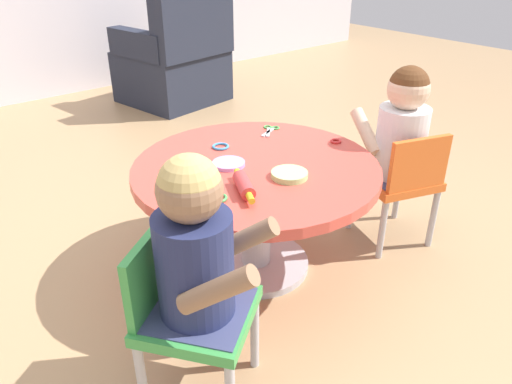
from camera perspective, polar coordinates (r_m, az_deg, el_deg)
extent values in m
plane|color=tan|center=(2.11, 0.00, -8.52)|extent=(10.00, 10.00, 0.00)
cylinder|color=silver|center=(2.10, 0.00, -8.19)|extent=(0.44, 0.44, 0.03)
cylinder|color=silver|center=(1.99, 0.00, -3.51)|extent=(0.12, 0.12, 0.43)
cylinder|color=#D84C3F|center=(1.87, 0.00, 2.64)|extent=(0.94, 0.94, 0.04)
cylinder|color=#B7B7BC|center=(1.61, -0.15, -15.97)|extent=(0.03, 0.03, 0.28)
cylinder|color=#B7B7BC|center=(1.51, -13.08, -20.51)|extent=(0.03, 0.03, 0.28)
cylinder|color=#B7B7BC|center=(1.67, -9.07, -14.23)|extent=(0.03, 0.03, 0.28)
cube|color=green|center=(1.44, -6.67, -13.94)|extent=(0.42, 0.42, 0.04)
cube|color=green|center=(1.41, -12.19, -8.93)|extent=(0.23, 0.18, 0.22)
cube|color=#3F4772|center=(1.44, -6.68, -13.88)|extent=(0.37, 0.38, 0.04)
cylinder|color=navy|center=(1.33, -7.08, -8.43)|extent=(0.21, 0.21, 0.30)
sphere|color=#997051|center=(1.21, -7.71, 0.21)|extent=(0.17, 0.17, 0.17)
sphere|color=tan|center=(1.21, -7.75, 0.75)|extent=(0.16, 0.16, 0.16)
cylinder|color=#997051|center=(1.21, -4.51, -11.28)|extent=(0.17, 0.21, 0.17)
cylinder|color=#997051|center=(1.37, -1.60, -5.66)|extent=(0.17, 0.21, 0.17)
cylinder|color=#B7B7BC|center=(2.47, 16.12, -0.02)|extent=(0.03, 0.03, 0.28)
cylinder|color=#B7B7BC|center=(2.33, 10.92, -1.09)|extent=(0.03, 0.03, 0.28)
cylinder|color=#B7B7BC|center=(2.29, 19.82, -2.89)|extent=(0.03, 0.03, 0.28)
cylinder|color=#B7B7BC|center=(2.15, 14.42, -4.25)|extent=(0.03, 0.03, 0.28)
cube|color=orange|center=(2.23, 15.84, 1.52)|extent=(0.38, 0.38, 0.04)
cube|color=orange|center=(2.08, 18.39, 3.09)|extent=(0.26, 0.11, 0.22)
cube|color=#3F4772|center=(2.23, 15.84, 1.57)|extent=(0.34, 0.35, 0.04)
cylinder|color=white|center=(2.16, 16.42, 5.59)|extent=(0.21, 0.21, 0.30)
sphere|color=beige|center=(2.09, 17.27, 11.32)|extent=(0.17, 0.17, 0.17)
sphere|color=#593319|center=(2.09, 17.32, 11.65)|extent=(0.16, 0.16, 0.16)
cylinder|color=beige|center=(2.29, 17.31, 7.38)|extent=(0.12, 0.22, 0.17)
cylinder|color=beige|center=(2.17, 12.62, 6.82)|extent=(0.12, 0.22, 0.17)
cube|color=#232838|center=(4.18, -9.68, 13.09)|extent=(0.81, 0.81, 0.40)
cube|color=#232838|center=(3.88, -7.26, 18.53)|extent=(0.72, 0.27, 0.45)
cube|color=#232838|center=(4.31, -6.85, 17.82)|extent=(0.22, 0.61, 0.20)
cube|color=#232838|center=(3.93, -13.48, 16.30)|extent=(0.22, 0.61, 0.20)
cylinder|color=#D83F3F|center=(1.66, -1.40, 0.78)|extent=(0.11, 0.15, 0.05)
cylinder|color=yellow|center=(1.74, -2.08, 2.14)|extent=(0.04, 0.05, 0.02)
cylinder|color=yellow|center=(1.58, -0.66, -0.72)|extent=(0.04, 0.05, 0.02)
cube|color=silver|center=(2.17, 1.42, 6.95)|extent=(0.09, 0.09, 0.01)
cube|color=silver|center=(2.17, 1.42, 6.95)|extent=(0.11, 0.06, 0.01)
torus|color=green|center=(2.23, 1.36, 7.53)|extent=(0.05, 0.05, 0.01)
torus|color=green|center=(2.22, 2.26, 7.44)|extent=(0.05, 0.05, 0.01)
cylinder|color=#CC99E5|center=(1.86, -3.18, 3.30)|extent=(0.12, 0.12, 0.01)
cylinder|color=#B2E58C|center=(1.77, 3.90, 2.03)|extent=(0.13, 0.13, 0.02)
torus|color=#3F99D8|center=(2.02, -4.13, 5.30)|extent=(0.07, 0.07, 0.01)
torus|color=#4CB259|center=(1.63, -4.48, -0.68)|extent=(0.07, 0.07, 0.01)
torus|color=red|center=(2.09, 9.25, 5.85)|extent=(0.05, 0.05, 0.01)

